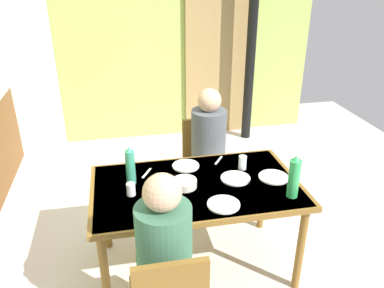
# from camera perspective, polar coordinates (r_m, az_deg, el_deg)

# --- Properties ---
(ground_plane) EXTENTS (6.57, 6.57, 0.00)m
(ground_plane) POSITION_cam_1_polar(r_m,az_deg,el_deg) (3.22, -2.78, -16.62)
(ground_plane) COLOR silver
(wall_back) EXTENTS (4.49, 0.10, 2.53)m
(wall_back) POSITION_cam_1_polar(r_m,az_deg,el_deg) (5.00, -7.80, 14.81)
(wall_back) COLOR #9DB455
(wall_back) RESTS_ON ground_plane
(door_wooden) EXTENTS (0.80, 0.05, 2.00)m
(door_wooden) POSITION_cam_1_polar(r_m,az_deg,el_deg) (5.13, 3.52, 12.25)
(door_wooden) COLOR olive
(door_wooden) RESTS_ON ground_plane
(stove_pipe_column) EXTENTS (0.12, 0.12, 2.53)m
(stove_pipe_column) POSITION_cam_1_polar(r_m,az_deg,el_deg) (4.94, 8.79, 14.62)
(stove_pipe_column) COLOR black
(stove_pipe_column) RESTS_ON ground_plane
(curtain_panel) EXTENTS (0.90, 0.03, 2.12)m
(curtain_panel) POSITION_cam_1_polar(r_m,az_deg,el_deg) (5.06, -24.68, 10.56)
(curtain_panel) COLOR white
(curtain_panel) RESTS_ON ground_plane
(dining_table) EXTENTS (1.47, 0.87, 0.73)m
(dining_table) POSITION_cam_1_polar(r_m,az_deg,el_deg) (2.77, 0.63, -7.32)
(dining_table) COLOR brown
(dining_table) RESTS_ON ground_plane
(chair_far_diner) EXTENTS (0.40, 0.40, 0.87)m
(chair_far_diner) POSITION_cam_1_polar(r_m,az_deg,el_deg) (3.56, 1.92, -2.40)
(chair_far_diner) COLOR brown
(chair_far_diner) RESTS_ON ground_plane
(person_near_diner) EXTENTS (0.30, 0.37, 0.77)m
(person_near_diner) POSITION_cam_1_polar(r_m,az_deg,el_deg) (2.13, -4.19, -14.68)
(person_near_diner) COLOR #416044
(person_near_diner) RESTS_ON ground_plane
(person_far_diner) EXTENTS (0.30, 0.37, 0.77)m
(person_far_diner) POSITION_cam_1_polar(r_m,az_deg,el_deg) (3.32, 2.54, 0.87)
(person_far_diner) COLOR #4D5A56
(person_far_diner) RESTS_ON ground_plane
(water_bottle_green_near) EXTENTS (0.07, 0.07, 0.29)m
(water_bottle_green_near) POSITION_cam_1_polar(r_m,az_deg,el_deg) (2.72, -9.10, -3.26)
(water_bottle_green_near) COLOR #359370
(water_bottle_green_near) RESTS_ON dining_table
(water_bottle_green_far) EXTENTS (0.08, 0.08, 0.30)m
(water_bottle_green_far) POSITION_cam_1_polar(r_m,az_deg,el_deg) (2.62, 14.86, -4.81)
(water_bottle_green_far) COLOR green
(water_bottle_green_far) RESTS_ON dining_table
(serving_bowl_center) EXTENTS (0.17, 0.17, 0.05)m
(serving_bowl_center) POSITION_cam_1_polar(r_m,az_deg,el_deg) (2.70, -1.09, -5.84)
(serving_bowl_center) COLOR silver
(serving_bowl_center) RESTS_ON dining_table
(dinner_plate_near_left) EXTENTS (0.21, 0.21, 0.01)m
(dinner_plate_near_left) POSITION_cam_1_polar(r_m,az_deg,el_deg) (2.96, -0.93, -3.24)
(dinner_plate_near_left) COLOR white
(dinner_plate_near_left) RESTS_ON dining_table
(dinner_plate_near_right) EXTENTS (0.22, 0.22, 0.01)m
(dinner_plate_near_right) POSITION_cam_1_polar(r_m,az_deg,el_deg) (2.87, 11.98, -4.81)
(dinner_plate_near_right) COLOR white
(dinner_plate_near_right) RESTS_ON dining_table
(dinner_plate_far_center) EXTENTS (0.21, 0.21, 0.01)m
(dinner_plate_far_center) POSITION_cam_1_polar(r_m,az_deg,el_deg) (2.81, 6.46, -5.07)
(dinner_plate_far_center) COLOR white
(dinner_plate_far_center) RESTS_ON dining_table
(dinner_plate_far_side) EXTENTS (0.21, 0.21, 0.01)m
(dinner_plate_far_side) POSITION_cam_1_polar(r_m,az_deg,el_deg) (2.52, 4.70, -8.90)
(dinner_plate_far_side) COLOR white
(dinner_plate_far_side) RESTS_ON dining_table
(drinking_glass_by_near_diner) EXTENTS (0.06, 0.06, 0.11)m
(drinking_glass_by_near_diner) POSITION_cam_1_polar(r_m,az_deg,el_deg) (2.93, 7.49, -2.74)
(drinking_glass_by_near_diner) COLOR silver
(drinking_glass_by_near_diner) RESTS_ON dining_table
(drinking_glass_by_far_diner) EXTENTS (0.06, 0.06, 0.10)m
(drinking_glass_by_far_diner) POSITION_cam_1_polar(r_m,az_deg,el_deg) (2.59, -3.71, -6.69)
(drinking_glass_by_far_diner) COLOR silver
(drinking_glass_by_far_diner) RESTS_ON dining_table
(drinking_glass_spare_center) EXTENTS (0.06, 0.06, 0.09)m
(drinking_glass_spare_center) POSITION_cam_1_polar(r_m,az_deg,el_deg) (2.63, -9.02, -6.63)
(drinking_glass_spare_center) COLOR silver
(drinking_glass_spare_center) RESTS_ON dining_table
(bread_plate_sliced) EXTENTS (0.19, 0.19, 0.02)m
(bread_plate_sliced) POSITION_cam_1_polar(r_m,az_deg,el_deg) (2.44, -5.69, -10.20)
(bread_plate_sliced) COLOR #DBB77A
(bread_plate_sliced) RESTS_ON dining_table
(cutlery_knife_near) EXTENTS (0.09, 0.14, 0.00)m
(cutlery_knife_near) POSITION_cam_1_polar(r_m,az_deg,el_deg) (2.89, -6.74, -4.31)
(cutlery_knife_near) COLOR silver
(cutlery_knife_near) RESTS_ON dining_table
(cutlery_fork_near) EXTENTS (0.10, 0.13, 0.00)m
(cutlery_fork_near) POSITION_cam_1_polar(r_m,az_deg,el_deg) (3.06, 3.95, -2.43)
(cutlery_fork_near) COLOR silver
(cutlery_fork_near) RESTS_ON dining_table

